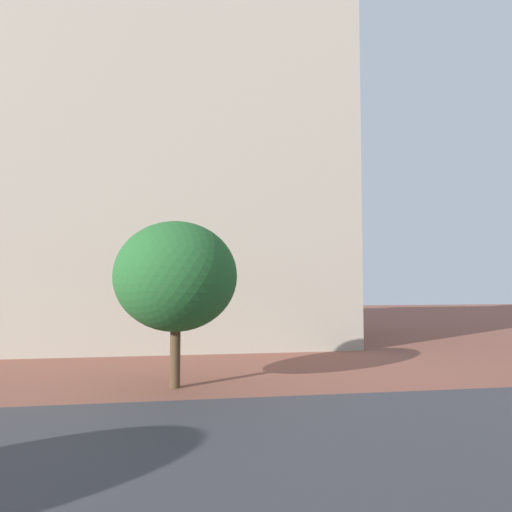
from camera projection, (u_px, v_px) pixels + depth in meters
ground_plane at (255, 440)px, 10.16m from camera, size 120.00×120.00×0.00m
street_asphalt_strip at (259, 448)px, 9.64m from camera, size 120.00×8.53×0.00m
landmark_building at (144, 156)px, 29.64m from camera, size 23.08×15.17×40.34m
tree_curb_far at (176, 276)px, 15.43m from camera, size 4.02×4.02×5.43m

